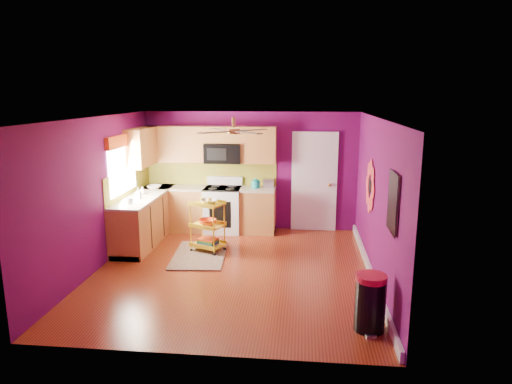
# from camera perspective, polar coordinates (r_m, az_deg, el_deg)

# --- Properties ---
(ground) EXTENTS (5.00, 5.00, 0.00)m
(ground) POSITION_cam_1_polar(r_m,az_deg,el_deg) (7.65, -2.85, -9.79)
(ground) COLOR maroon
(ground) RESTS_ON ground
(room_envelope) EXTENTS (4.54, 5.04, 2.52)m
(room_envelope) POSITION_cam_1_polar(r_m,az_deg,el_deg) (7.20, -2.77, 2.35)
(room_envelope) COLOR #5E0A51
(room_envelope) RESTS_ON ground
(lower_cabinets) EXTENTS (2.81, 2.31, 0.94)m
(lower_cabinets) POSITION_cam_1_polar(r_m,az_deg,el_deg) (9.48, -9.28, -2.81)
(lower_cabinets) COLOR #9A5E2A
(lower_cabinets) RESTS_ON ground
(electric_range) EXTENTS (0.76, 0.66, 1.13)m
(electric_range) POSITION_cam_1_polar(r_m,az_deg,el_deg) (9.63, -4.16, -2.14)
(electric_range) COLOR white
(electric_range) RESTS_ON ground
(upper_cabinetry) EXTENTS (2.80, 2.30, 1.26)m
(upper_cabinetry) POSITION_cam_1_polar(r_m,az_deg,el_deg) (9.54, -8.40, 5.67)
(upper_cabinetry) COLOR #9A5E2A
(upper_cabinetry) RESTS_ON ground
(left_window) EXTENTS (0.08, 1.35, 1.08)m
(left_window) POSITION_cam_1_polar(r_m,az_deg,el_deg) (8.79, -16.39, 4.35)
(left_window) COLOR white
(left_window) RESTS_ON ground
(panel_door) EXTENTS (0.95, 0.11, 2.15)m
(panel_door) POSITION_cam_1_polar(r_m,az_deg,el_deg) (9.66, 7.28, 1.13)
(panel_door) COLOR white
(panel_door) RESTS_ON ground
(right_wall_art) EXTENTS (0.04, 2.74, 1.04)m
(right_wall_art) POSITION_cam_1_polar(r_m,az_deg,el_deg) (6.91, 15.15, -0.08)
(right_wall_art) COLOR black
(right_wall_art) RESTS_ON ground
(ceiling_fan) EXTENTS (1.01, 1.01, 0.26)m
(ceiling_fan) POSITION_cam_1_polar(r_m,az_deg,el_deg) (7.32, -2.80, 7.70)
(ceiling_fan) COLOR #BF8C3F
(ceiling_fan) RESTS_ON ground
(shag_rug) EXTENTS (1.03, 1.55, 0.02)m
(shag_rug) POSITION_cam_1_polar(r_m,az_deg,el_deg) (8.37, -7.07, -7.81)
(shag_rug) COLOR black
(shag_rug) RESTS_ON ground
(rolling_cart) EXTENTS (0.69, 0.60, 1.03)m
(rolling_cart) POSITION_cam_1_polar(r_m,az_deg,el_deg) (8.42, -6.03, -3.97)
(rolling_cart) COLOR yellow
(rolling_cart) RESTS_ON ground
(trash_can) EXTENTS (0.46, 0.47, 0.72)m
(trash_can) POSITION_cam_1_polar(r_m,az_deg,el_deg) (5.91, 14.08, -13.27)
(trash_can) COLOR black
(trash_can) RESTS_ON ground
(teal_kettle) EXTENTS (0.18, 0.18, 0.21)m
(teal_kettle) POSITION_cam_1_polar(r_m,az_deg,el_deg) (9.49, -0.05, 1.03)
(teal_kettle) COLOR teal
(teal_kettle) RESTS_ON lower_cabinets
(toaster) EXTENTS (0.22, 0.15, 0.18)m
(toaster) POSITION_cam_1_polar(r_m,az_deg,el_deg) (9.54, 1.58, 1.12)
(toaster) COLOR beige
(toaster) RESTS_ON lower_cabinets
(soap_bottle_a) EXTENTS (0.09, 0.09, 0.21)m
(soap_bottle_a) POSITION_cam_1_polar(r_m,az_deg,el_deg) (8.78, -14.51, -0.16)
(soap_bottle_a) COLOR #EA3F72
(soap_bottle_a) RESTS_ON lower_cabinets
(soap_bottle_b) EXTENTS (0.12, 0.12, 0.15)m
(soap_bottle_b) POSITION_cam_1_polar(r_m,az_deg,el_deg) (9.15, -14.03, 0.19)
(soap_bottle_b) COLOR white
(soap_bottle_b) RESTS_ON lower_cabinets
(counter_dish) EXTENTS (0.28, 0.28, 0.07)m
(counter_dish) POSITION_cam_1_polar(r_m,az_deg,el_deg) (9.65, -12.59, 0.62)
(counter_dish) COLOR white
(counter_dish) RESTS_ON lower_cabinets
(counter_cup) EXTENTS (0.13, 0.13, 0.10)m
(counter_cup) POSITION_cam_1_polar(r_m,az_deg,el_deg) (8.44, -15.54, -1.07)
(counter_cup) COLOR white
(counter_cup) RESTS_ON lower_cabinets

